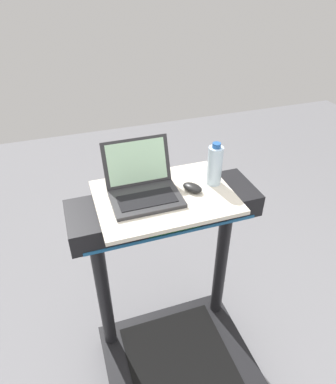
{
  "coord_description": "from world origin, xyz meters",
  "views": [
    {
      "loc": [
        -0.4,
        -0.52,
        2.02
      ],
      "look_at": [
        0.0,
        0.65,
        1.16
      ],
      "focal_mm": 32.03,
      "sensor_mm": 36.0,
      "label": 1
    }
  ],
  "objects": [
    {
      "name": "water_bottle",
      "position": [
        0.26,
        0.72,
        1.21
      ],
      "size": [
        0.07,
        0.07,
        0.21
      ],
      "color": "silver",
      "rests_on": "desk_board"
    },
    {
      "name": "computer_mouse",
      "position": [
        0.13,
        0.69,
        1.13
      ],
      "size": [
        0.1,
        0.12,
        0.03
      ],
      "primitive_type": "ellipsoid",
      "rotation": [
        0.0,
        0.0,
        0.57
      ],
      "color": "black",
      "rests_on": "desk_board"
    },
    {
      "name": "laptop",
      "position": [
        -0.09,
        0.73,
        1.16
      ],
      "size": [
        0.31,
        0.3,
        0.23
      ],
      "rotation": [
        0.0,
        0.0,
        -0.05
      ],
      "color": "#2D2D30",
      "rests_on": "desk_board"
    },
    {
      "name": "desk_board",
      "position": [
        0.0,
        0.7,
        1.1
      ],
      "size": [
        0.63,
        0.46,
        0.02
      ],
      "primitive_type": "cube",
      "color": "beige",
      "rests_on": "treadmill_base"
    }
  ]
}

